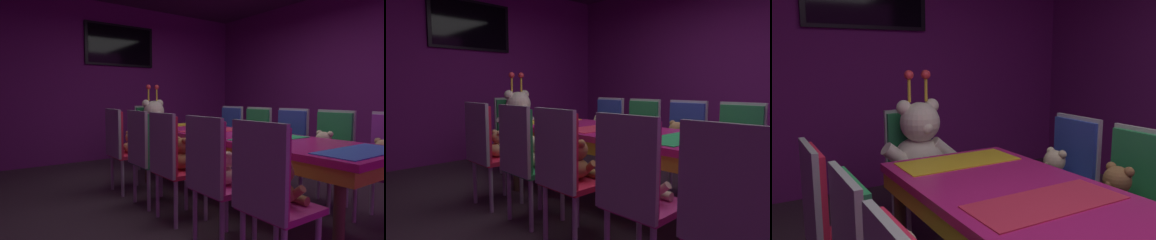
% 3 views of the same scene
% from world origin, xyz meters
% --- Properties ---
extents(ground_plane, '(7.90, 7.90, 0.00)m').
position_xyz_m(ground_plane, '(0.00, 0.00, 0.00)').
color(ground_plane, '#3F2D38').
extents(wall_back, '(5.20, 0.12, 2.80)m').
position_xyz_m(wall_back, '(0.00, 3.20, 1.40)').
color(wall_back, '#721E72').
rests_on(wall_back, ground_plane).
extents(wall_right, '(0.12, 6.40, 2.80)m').
position_xyz_m(wall_right, '(2.60, 0.00, 1.40)').
color(wall_right, '#721E72').
rests_on(wall_right, ground_plane).
extents(banquet_table, '(0.90, 2.91, 0.75)m').
position_xyz_m(banquet_table, '(0.00, 0.00, 0.66)').
color(banquet_table, '#C61E72').
rests_on(banquet_table, ground_plane).
extents(chair_left_0, '(0.42, 0.41, 0.98)m').
position_xyz_m(chair_left_0, '(-0.82, -1.11, 0.60)').
color(chair_left_0, '#CC338C').
rests_on(chair_left_0, ground_plane).
extents(teddy_left_0, '(0.23, 0.30, 0.28)m').
position_xyz_m(teddy_left_0, '(-0.68, -1.11, 0.58)').
color(teddy_left_0, olive).
rests_on(teddy_left_0, chair_left_0).
extents(chair_left_1, '(0.42, 0.41, 0.98)m').
position_xyz_m(chair_left_1, '(-0.81, -0.58, 0.60)').
color(chair_left_1, '#CC338C').
rests_on(chair_left_1, ground_plane).
extents(teddy_left_1, '(0.21, 0.28, 0.26)m').
position_xyz_m(teddy_left_1, '(-0.67, -0.58, 0.57)').
color(teddy_left_1, beige).
rests_on(teddy_left_1, chair_left_1).
extents(chair_left_2, '(0.42, 0.41, 0.98)m').
position_xyz_m(chair_left_2, '(-0.81, 0.03, 0.60)').
color(chair_left_2, red).
rests_on(chair_left_2, ground_plane).
extents(teddy_left_2, '(0.25, 0.32, 0.30)m').
position_xyz_m(teddy_left_2, '(-0.66, 0.03, 0.59)').
color(teddy_left_2, olive).
rests_on(teddy_left_2, chair_left_2).
extents(chair_left_3, '(0.42, 0.41, 0.98)m').
position_xyz_m(chair_left_3, '(-0.81, 0.53, 0.60)').
color(chair_left_3, '#268C4C').
rests_on(chair_left_3, ground_plane).
extents(teddy_left_3, '(0.22, 0.28, 0.26)m').
position_xyz_m(teddy_left_3, '(-0.67, 0.53, 0.57)').
color(teddy_left_3, beige).
rests_on(teddy_left_3, chair_left_3).
extents(chair_left_4, '(0.42, 0.41, 0.98)m').
position_xyz_m(chair_left_4, '(-0.84, 1.10, 0.60)').
color(chair_left_4, red).
rests_on(chair_left_4, ground_plane).
extents(teddy_left_4, '(0.21, 0.27, 0.26)m').
position_xyz_m(teddy_left_4, '(-0.70, 1.10, 0.57)').
color(teddy_left_4, tan).
rests_on(teddy_left_4, chair_left_4).
extents(teddy_right_0, '(0.25, 0.32, 0.30)m').
position_xyz_m(teddy_right_0, '(0.67, -1.09, 0.59)').
color(teddy_right_0, tan).
rests_on(teddy_right_0, chair_right_0).
extents(chair_right_1, '(0.42, 0.41, 0.98)m').
position_xyz_m(chair_right_1, '(0.82, -0.52, 0.60)').
color(chair_right_1, '#268C4C').
rests_on(chair_right_1, ground_plane).
extents(teddy_right_1, '(0.26, 0.34, 0.32)m').
position_xyz_m(teddy_right_1, '(0.67, -0.52, 0.60)').
color(teddy_right_1, beige).
rests_on(teddy_right_1, chair_right_1).
extents(chair_right_2, '(0.42, 0.41, 0.98)m').
position_xyz_m(chair_right_2, '(0.82, 0.01, 0.60)').
color(chair_right_2, '#2D47B2').
rests_on(chair_right_2, ground_plane).
extents(teddy_right_2, '(0.27, 0.35, 0.33)m').
position_xyz_m(teddy_right_2, '(0.68, 0.01, 0.60)').
color(teddy_right_2, '#9E7247').
rests_on(teddy_right_2, chair_right_2).
extents(chair_right_3, '(0.42, 0.41, 0.98)m').
position_xyz_m(chair_right_3, '(0.82, 0.55, 0.60)').
color(chair_right_3, '#268C4C').
rests_on(chair_right_3, ground_plane).
extents(teddy_right_3, '(0.27, 0.35, 0.33)m').
position_xyz_m(teddy_right_3, '(0.67, 0.55, 0.60)').
color(teddy_right_3, olive).
rests_on(teddy_right_3, chair_right_3).
extents(chair_right_4, '(0.42, 0.41, 0.98)m').
position_xyz_m(chair_right_4, '(0.83, 1.08, 0.60)').
color(chair_right_4, '#2D47B2').
rests_on(chair_right_4, ground_plane).
extents(teddy_right_4, '(0.26, 0.33, 0.31)m').
position_xyz_m(teddy_right_4, '(0.68, 1.08, 0.59)').
color(teddy_right_4, beige).
rests_on(teddy_right_4, chair_right_4).
extents(throne_chair, '(0.41, 0.42, 0.98)m').
position_xyz_m(throne_chair, '(0.00, 2.00, 0.60)').
color(throne_chair, '#268C4C').
rests_on(throne_chair, ground_plane).
extents(king_teddy_bear, '(0.66, 0.51, 0.85)m').
position_xyz_m(king_teddy_bear, '(0.00, 1.83, 0.73)').
color(king_teddy_bear, silver).
rests_on(king_teddy_bear, throne_chair).
extents(wall_tv, '(1.27, 0.06, 0.74)m').
position_xyz_m(wall_tv, '(0.00, 3.11, 2.05)').
color(wall_tv, black).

